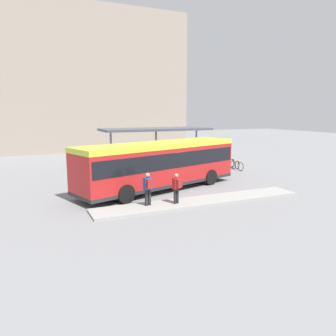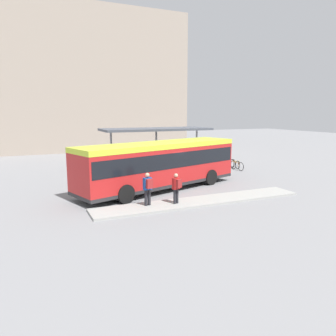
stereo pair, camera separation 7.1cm
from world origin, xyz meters
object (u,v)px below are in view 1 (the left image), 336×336
(city_bus, at_px, (160,162))
(bicycle_yellow, at_px, (234,164))
(bicycle_red, at_px, (228,162))
(potted_planter_near_shelter, at_px, (123,171))
(pedestrian_waiting, at_px, (148,187))
(bicycle_orange, at_px, (237,165))
(pedestrian_companion, at_px, (177,186))

(city_bus, distance_m, bicycle_yellow, 10.42)
(bicycle_red, bearing_deg, potted_planter_near_shelter, 96.51)
(bicycle_red, relative_size, potted_planter_near_shelter, 1.34)
(city_bus, relative_size, pedestrian_waiting, 6.70)
(bicycle_yellow, xyz_separation_m, bicycle_red, (-0.02, 0.89, 0.01))
(bicycle_yellow, bearing_deg, bicycle_orange, -18.32)
(pedestrian_companion, xyz_separation_m, bicycle_red, (9.74, 9.51, -0.66))
(bicycle_red, height_order, potted_planter_near_shelter, potted_planter_near_shelter)
(pedestrian_companion, bearing_deg, pedestrian_waiting, 59.71)
(city_bus, relative_size, bicycle_red, 6.53)
(pedestrian_waiting, xyz_separation_m, potted_planter_near_shelter, (0.74, 7.10, -0.41))
(city_bus, height_order, bicycle_red, city_bus)
(bicycle_orange, bearing_deg, pedestrian_companion, 126.90)
(city_bus, xyz_separation_m, pedestrian_companion, (-0.63, -3.79, -0.72))
(pedestrian_companion, bearing_deg, potted_planter_near_shelter, -14.26)
(pedestrian_waiting, distance_m, pedestrian_companion, 1.52)
(city_bus, xyz_separation_m, potted_planter_near_shelter, (-1.38, 3.58, -1.07))
(pedestrian_companion, xyz_separation_m, bicycle_orange, (9.36, 7.74, -0.66))
(pedestrian_companion, distance_m, bicycle_yellow, 13.04)
(pedestrian_waiting, height_order, bicycle_orange, pedestrian_waiting)
(pedestrian_companion, bearing_deg, city_bus, -29.56)
(pedestrian_waiting, relative_size, pedestrian_companion, 1.06)
(city_bus, bearing_deg, potted_planter_near_shelter, 93.28)
(city_bus, distance_m, pedestrian_companion, 3.91)
(bicycle_orange, bearing_deg, potted_planter_near_shelter, 89.41)
(potted_planter_near_shelter, bearing_deg, bicycle_orange, 2.07)
(bicycle_yellow, bearing_deg, city_bus, -56.19)
(potted_planter_near_shelter, bearing_deg, bicycle_yellow, 6.80)
(pedestrian_waiting, bearing_deg, potted_planter_near_shelter, -14.22)
(bicycle_yellow, distance_m, potted_planter_near_shelter, 10.59)
(bicycle_orange, bearing_deg, city_bus, 111.68)
(pedestrian_waiting, bearing_deg, bicycle_yellow, -61.65)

